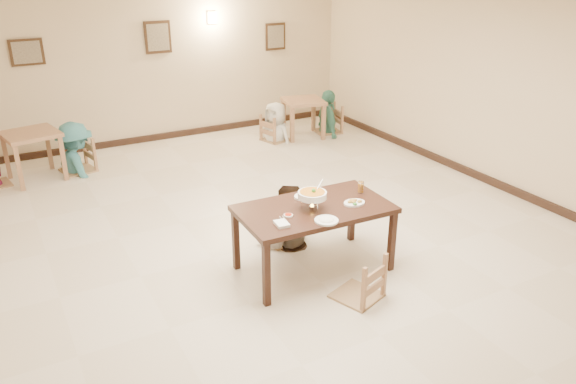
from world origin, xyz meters
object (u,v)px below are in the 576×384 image
bg_table_right (303,106)px  bg_diner_d (329,90)px  chair_far (284,210)px  bg_diner_b (71,123)px  curry_warmer (312,195)px  bg_diner_c (275,102)px  drink_glass (361,187)px  bg_table_left (31,141)px  main_table (314,213)px  chair_near (359,257)px  bg_chair_lr (74,141)px  main_diner (286,186)px  bg_chair_rl (275,116)px  bg_chair_rr (328,107)px

bg_table_right → bg_diner_d: size_ratio=0.52×
chair_far → bg_diner_b: bg_diner_b is taller
curry_warmer → bg_diner_c: size_ratio=0.24×
drink_glass → bg_table_left: 5.61m
curry_warmer → bg_table_left: size_ratio=0.38×
main_table → drink_glass: bearing=8.9°
drink_glass → bg_diner_b: 5.31m
chair_near → bg_chair_lr: (-1.99, 5.47, 0.05)m
chair_far → main_diner: size_ratio=0.54×
chair_near → main_diner: 1.49m
chair_far → bg_chair_rl: 4.27m
chair_near → bg_chair_lr: bearing=-89.4°
main_table → chair_far: size_ratio=2.01×
bg_chair_rl → bg_diner_c: 0.27m
chair_far → bg_table_left: bearing=126.6°
chair_near → curry_warmer: (-0.17, 0.69, 0.49)m
curry_warmer → bg_diner_b: 5.11m
curry_warmer → bg_chair_rr: (3.18, 4.64, -0.44)m
chair_far → bg_table_right: chair_far is taller
drink_glass → bg_diner_d: 5.12m
curry_warmer → bg_chair_lr: size_ratio=0.33×
main_table → chair_far: (0.04, 0.79, -0.29)m
main_diner → chair_far: bearing=-83.5°
main_table → drink_glass: (0.70, 0.09, 0.15)m
bg_diner_b → bg_table_left: bearing=80.1°
main_diner → bg_table_left: main_diner is taller
chair_near → bg_diner_c: (1.79, 5.36, 0.28)m
bg_diner_d → bg_table_left: bearing=104.8°
main_table → main_diner: 0.73m
chair_near → bg_chair_rr: bearing=-138.8°
chair_near → bg_table_left: size_ratio=1.04×
bg_diner_b → bg_diner_d: bg_diner_d is taller
bg_table_left → bg_chair_lr: (0.65, 0.07, -0.12)m
bg_table_left → bg_diner_b: 0.68m
bg_chair_rl → curry_warmer: bearing=140.7°
bg_table_right → curry_warmer: bearing=-119.1°
chair_far → drink_glass: (0.67, -0.70, 0.44)m
bg_chair_rr → bg_diner_d: size_ratio=0.61×
main_diner → curry_warmer: main_diner is taller
bg_chair_rr → bg_diner_b: size_ratio=0.63×
bg_table_left → bg_diner_c: bearing=-0.5°
curry_warmer → bg_chair_rr: bearing=55.6°
bg_diner_d → curry_warmer: bearing=161.1°
main_diner → bg_diner_d: bg_diner_d is taller
chair_far → bg_diner_b: 4.41m
bg_chair_rr → bg_diner_d: (0.00, 0.00, 0.35)m
bg_chair_lr → bg_diner_c: size_ratio=0.71×
curry_warmer → bg_table_right: size_ratio=0.39×
chair_far → bg_table_right: bearing=59.9°
bg_table_right → bg_diner_d: 0.66m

